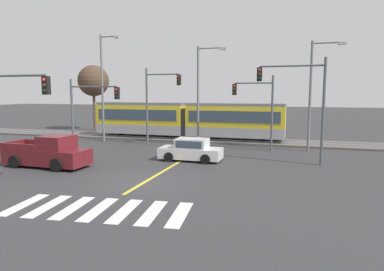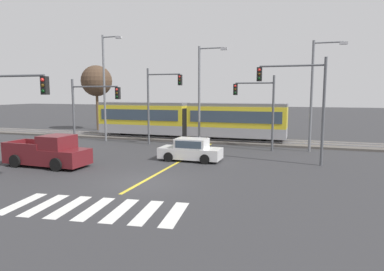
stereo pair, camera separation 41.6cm
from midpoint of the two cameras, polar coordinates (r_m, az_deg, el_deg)
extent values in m
plane|color=#333335|center=(17.86, -7.81, -7.81)|extent=(200.00, 200.00, 0.00)
cube|color=#56514C|center=(32.67, 4.45, -0.77)|extent=(120.00, 4.00, 0.18)
cube|color=#939399|center=(31.96, 4.15, -0.69)|extent=(120.00, 0.08, 0.10)
cube|color=#939399|center=(33.34, 4.75, -0.37)|extent=(120.00, 0.08, 0.10)
cube|color=#9E9EA3|center=(35.09, -7.60, 1.20)|extent=(9.00, 2.60, 0.90)
cube|color=yellow|center=(34.97, -7.64, 3.48)|extent=(9.00, 2.60, 1.90)
cube|color=#384756|center=(33.79, -8.61, 3.42)|extent=(8.28, 0.04, 1.04)
cube|color=slate|center=(34.92, -7.67, 5.27)|extent=(9.00, 2.39, 0.28)
cylinder|color=black|center=(34.15, -3.84, 0.32)|extent=(0.70, 0.20, 0.70)
cylinder|color=black|center=(36.27, -11.12, 0.61)|extent=(0.70, 0.20, 0.70)
cube|color=#9E9EA3|center=(32.16, 7.85, 0.66)|extent=(9.00, 2.60, 0.90)
cube|color=yellow|center=(32.03, 7.89, 3.14)|extent=(9.00, 2.60, 1.90)
cube|color=#384756|center=(30.73, 7.46, 3.08)|extent=(8.28, 0.04, 1.04)
cube|color=slate|center=(31.98, 7.93, 5.09)|extent=(9.00, 2.39, 0.28)
cylinder|color=black|center=(31.88, 12.22, -0.31)|extent=(0.70, 0.20, 0.70)
cylinder|color=black|center=(32.74, 3.57, 0.03)|extent=(0.70, 0.20, 0.70)
cube|color=#2D2D2D|center=(33.25, -0.21, 2.15)|extent=(0.50, 2.34, 2.80)
cube|color=silver|center=(16.10, -25.90, -10.14)|extent=(0.89, 2.85, 0.01)
cube|color=silver|center=(15.48, -22.59, -10.65)|extent=(0.89, 2.85, 0.01)
cube|color=silver|center=(14.91, -19.01, -11.16)|extent=(0.89, 2.85, 0.01)
cube|color=silver|center=(14.41, -15.14, -11.67)|extent=(0.89, 2.85, 0.01)
cube|color=silver|center=(13.97, -11.00, -12.15)|extent=(0.89, 2.85, 0.01)
cube|color=silver|center=(13.61, -6.61, -12.59)|extent=(0.89, 2.85, 0.01)
cube|color=silver|center=(13.33, -1.98, -12.97)|extent=(0.89, 2.85, 0.01)
cube|color=gold|center=(23.17, -1.43, -4.26)|extent=(0.20, 16.10, 0.01)
cube|color=silver|center=(23.25, 0.24, -2.92)|extent=(4.20, 1.71, 0.72)
cube|color=silver|center=(23.11, 0.48, -1.28)|extent=(2.10, 1.52, 0.64)
cube|color=#384756|center=(23.43, -1.85, -1.16)|extent=(0.10, 1.43, 0.52)
cube|color=#384756|center=(22.38, -0.13, -1.56)|extent=(1.79, 0.04, 0.48)
cylinder|color=black|center=(22.92, -3.42, -3.59)|extent=(0.64, 0.22, 0.64)
cylinder|color=black|center=(24.48, -1.96, -2.89)|extent=(0.64, 0.22, 0.64)
cylinder|color=black|center=(22.13, 2.67, -3.97)|extent=(0.64, 0.22, 0.64)
cylinder|color=black|center=(23.74, 3.77, -3.21)|extent=(0.64, 0.22, 0.64)
cube|color=maroon|center=(23.24, -22.51, -3.11)|extent=(5.46, 2.13, 0.96)
cube|color=maroon|center=(22.57, -21.10, -1.03)|extent=(1.76, 1.89, 0.84)
cube|color=#384756|center=(22.09, -19.63, -1.08)|extent=(0.15, 1.70, 0.66)
cube|color=maroon|center=(24.63, -23.24, -1.04)|extent=(2.70, 0.21, 0.36)
cube|color=maroon|center=(23.34, -26.31, -1.63)|extent=(2.70, 0.21, 0.36)
cube|color=maroon|center=(24.99, -27.06, -1.14)|extent=(0.18, 1.96, 0.36)
cylinder|color=black|center=(23.03, -17.94, -3.67)|extent=(0.81, 0.31, 0.80)
cylinder|color=black|center=(21.55, -21.14, -4.54)|extent=(0.81, 0.31, 0.80)
cylinder|color=black|center=(25.05, -23.63, -3.07)|extent=(0.81, 0.31, 0.80)
cylinder|color=black|center=(23.70, -26.88, -3.81)|extent=(0.81, 0.31, 0.80)
cylinder|color=#515459|center=(30.53, -6.90, 4.77)|extent=(0.18, 0.18, 6.69)
cylinder|color=#515459|center=(29.94, -4.34, 10.14)|extent=(3.00, 0.12, 0.12)
cube|color=black|center=(29.38, -1.59, 9.23)|extent=(0.32, 0.28, 0.90)
sphere|color=red|center=(29.25, -1.69, 9.77)|extent=(0.18, 0.18, 0.18)
sphere|color=#3A2706|center=(29.24, -1.69, 9.24)|extent=(0.18, 0.18, 0.18)
sphere|color=black|center=(29.23, -1.69, 8.71)|extent=(0.18, 0.18, 0.18)
cylinder|color=#515459|center=(19.62, -26.72, 8.88)|extent=(3.50, 0.12, 0.12)
cube|color=black|center=(18.43, -22.72, 7.69)|extent=(0.32, 0.28, 0.90)
sphere|color=red|center=(18.32, -23.07, 8.53)|extent=(0.18, 0.18, 0.18)
sphere|color=#3A2706|center=(18.31, -23.03, 7.69)|extent=(0.18, 0.18, 0.18)
sphere|color=black|center=(18.31, -22.99, 6.84)|extent=(0.18, 0.18, 0.18)
cylinder|color=#515459|center=(27.57, 13.77, 3.57)|extent=(0.18, 0.18, 5.92)
cylinder|color=#515459|center=(27.69, 10.79, 8.60)|extent=(3.00, 0.12, 0.12)
cube|color=black|center=(27.91, 7.69, 7.62)|extent=(0.32, 0.28, 0.90)
sphere|color=red|center=(27.76, 7.64, 8.18)|extent=(0.18, 0.18, 0.18)
sphere|color=#3A2706|center=(27.76, 7.63, 7.62)|extent=(0.18, 0.18, 0.18)
sphere|color=black|center=(27.76, 7.62, 7.06)|extent=(0.18, 0.18, 0.18)
cylinder|color=#515459|center=(28.54, -18.72, 3.23)|extent=(0.18, 0.18, 5.64)
cylinder|color=#515459|center=(27.34, -15.52, 7.86)|extent=(4.00, 0.12, 0.12)
cube|color=black|center=(26.29, -11.82, 6.92)|extent=(0.32, 0.28, 0.90)
sphere|color=red|center=(26.16, -12.00, 7.50)|extent=(0.18, 0.18, 0.18)
sphere|color=#3A2706|center=(26.16, -11.98, 6.91)|extent=(0.18, 0.18, 0.18)
sphere|color=black|center=(26.16, -11.97, 6.32)|extent=(0.18, 0.18, 0.18)
cylinder|color=#515459|center=(22.90, 21.55, 3.63)|extent=(0.18, 0.18, 6.76)
cylinder|color=#515459|center=(22.89, 16.79, 11.07)|extent=(4.00, 0.12, 0.12)
cube|color=black|center=(23.00, 11.69, 9.96)|extent=(0.32, 0.28, 0.90)
sphere|color=red|center=(22.87, 11.66, 10.65)|extent=(0.18, 0.18, 0.18)
sphere|color=#3A2706|center=(22.85, 11.65, 9.98)|extent=(0.18, 0.18, 0.18)
sphere|color=black|center=(22.84, 11.63, 9.30)|extent=(0.18, 0.18, 0.18)
cylinder|color=slate|center=(33.38, -14.06, 7.54)|extent=(0.20, 0.20, 9.86)
cylinder|color=slate|center=(33.33, -13.05, 15.74)|extent=(1.68, 0.12, 0.12)
cube|color=#B2B2B7|center=(32.90, -11.74, 15.71)|extent=(0.56, 0.28, 0.20)
cylinder|color=slate|center=(29.36, 1.62, 6.46)|extent=(0.20, 0.20, 8.46)
cylinder|color=slate|center=(29.30, 3.71, 14.34)|extent=(2.13, 0.12, 0.12)
cube|color=#B2B2B7|center=(29.04, 5.82, 14.18)|extent=(0.56, 0.28, 0.20)
cylinder|color=slate|center=(28.08, 19.69, 6.06)|extent=(0.20, 0.20, 8.51)
cylinder|color=slate|center=(28.37, 22.21, 14.18)|extent=(2.08, 0.12, 0.12)
cube|color=#B2B2B7|center=(28.44, 24.36, 13.85)|extent=(0.56, 0.28, 0.20)
cylinder|color=brown|center=(43.74, -15.22, 4.35)|extent=(0.32, 0.32, 5.26)
sphere|color=#4C3828|center=(43.72, -15.37, 8.78)|extent=(3.74, 3.74, 3.74)
camera|label=1|loc=(0.21, -89.50, 0.06)|focal=32.00mm
camera|label=2|loc=(0.21, 90.50, -0.06)|focal=32.00mm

